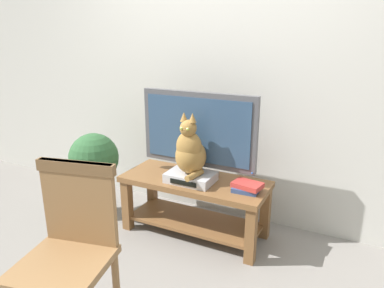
{
  "coord_description": "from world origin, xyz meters",
  "views": [
    {
      "loc": [
        1.13,
        -1.83,
        1.55
      ],
      "look_at": [
        0.0,
        0.43,
        0.77
      ],
      "focal_mm": 33.2,
      "sensor_mm": 36.0,
      "label": 1
    }
  ],
  "objects_px": {
    "tv": "(198,132)",
    "media_box": "(191,177)",
    "book_stack": "(247,187)",
    "tv_stand": "(195,197)",
    "wooden_chair": "(71,242)",
    "cat": "(190,151)",
    "potted_plant": "(95,165)"
  },
  "relations": [
    {
      "from": "tv",
      "to": "media_box",
      "type": "height_order",
      "value": "tv"
    },
    {
      "from": "book_stack",
      "to": "media_box",
      "type": "bearing_deg",
      "value": -177.77
    },
    {
      "from": "tv_stand",
      "to": "wooden_chair",
      "type": "distance_m",
      "value": 1.22
    },
    {
      "from": "cat",
      "to": "book_stack",
      "type": "bearing_deg",
      "value": 3.9
    },
    {
      "from": "tv",
      "to": "potted_plant",
      "type": "bearing_deg",
      "value": -169.4
    },
    {
      "from": "book_stack",
      "to": "potted_plant",
      "type": "xyz_separation_m",
      "value": [
        -1.35,
        -0.07,
        -0.03
      ]
    },
    {
      "from": "tv_stand",
      "to": "book_stack",
      "type": "relative_size",
      "value": 5.13
    },
    {
      "from": "tv_stand",
      "to": "tv",
      "type": "xyz_separation_m",
      "value": [
        0.0,
        0.06,
        0.52
      ]
    },
    {
      "from": "wooden_chair",
      "to": "book_stack",
      "type": "bearing_deg",
      "value": 64.38
    },
    {
      "from": "media_box",
      "to": "potted_plant",
      "type": "bearing_deg",
      "value": -176.5
    },
    {
      "from": "media_box",
      "to": "tv_stand",
      "type": "bearing_deg",
      "value": 82.21
    },
    {
      "from": "tv",
      "to": "wooden_chair",
      "type": "bearing_deg",
      "value": -95.35
    },
    {
      "from": "tv",
      "to": "book_stack",
      "type": "bearing_deg",
      "value": -12.77
    },
    {
      "from": "tv",
      "to": "wooden_chair",
      "type": "distance_m",
      "value": 1.29
    },
    {
      "from": "tv",
      "to": "cat",
      "type": "distance_m",
      "value": 0.17
    },
    {
      "from": "tv_stand",
      "to": "tv",
      "type": "relative_size",
      "value": 1.23
    },
    {
      "from": "tv_stand",
      "to": "potted_plant",
      "type": "xyz_separation_m",
      "value": [
        -0.91,
        -0.11,
        0.15
      ]
    },
    {
      "from": "tv_stand",
      "to": "book_stack",
      "type": "bearing_deg",
      "value": -5.15
    },
    {
      "from": "cat",
      "to": "wooden_chair",
      "type": "height_order",
      "value": "cat"
    },
    {
      "from": "tv",
      "to": "tv_stand",
      "type": "bearing_deg",
      "value": -90.02
    },
    {
      "from": "cat",
      "to": "potted_plant",
      "type": "relative_size",
      "value": 0.63
    },
    {
      "from": "cat",
      "to": "book_stack",
      "type": "xyz_separation_m",
      "value": [
        0.44,
        0.03,
        -0.22
      ]
    },
    {
      "from": "potted_plant",
      "to": "cat",
      "type": "bearing_deg",
      "value": 2.69
    },
    {
      "from": "tv_stand",
      "to": "wooden_chair",
      "type": "bearing_deg",
      "value": -95.61
    },
    {
      "from": "cat",
      "to": "wooden_chair",
      "type": "xyz_separation_m",
      "value": [
        -0.11,
        -1.12,
        -0.17
      ]
    },
    {
      "from": "tv",
      "to": "book_stack",
      "type": "distance_m",
      "value": 0.55
    },
    {
      "from": "cat",
      "to": "media_box",
      "type": "bearing_deg",
      "value": 94.62
    },
    {
      "from": "tv_stand",
      "to": "cat",
      "type": "height_order",
      "value": "cat"
    },
    {
      "from": "tv",
      "to": "media_box",
      "type": "xyz_separation_m",
      "value": [
        -0.01,
        -0.12,
        -0.33
      ]
    },
    {
      "from": "tv",
      "to": "cat",
      "type": "xyz_separation_m",
      "value": [
        -0.01,
        -0.13,
        -0.11
      ]
    },
    {
      "from": "tv_stand",
      "to": "potted_plant",
      "type": "relative_size",
      "value": 1.53
    },
    {
      "from": "wooden_chair",
      "to": "tv_stand",
      "type": "bearing_deg",
      "value": 84.39
    }
  ]
}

